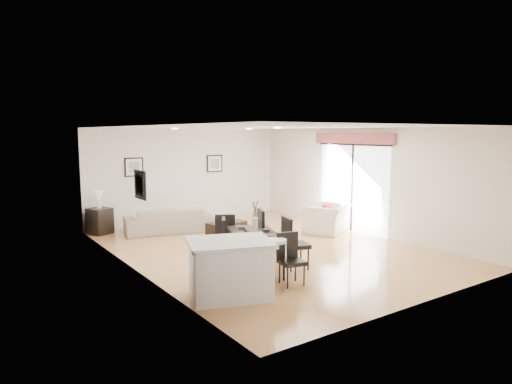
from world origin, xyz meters
TOP-DOWN VIEW (x-y plane):
  - ground at (0.00, 0.00)m, footprint 8.00×8.00m
  - wall_back at (0.00, 4.00)m, footprint 6.00×0.04m
  - wall_front at (0.00, -4.00)m, footprint 6.00×0.04m
  - wall_left at (-3.00, 0.00)m, footprint 0.04×8.00m
  - wall_right at (3.00, 0.00)m, footprint 0.04×8.00m
  - ceiling at (0.00, 0.00)m, footprint 6.00×8.00m
  - sofa at (-1.14, 2.80)m, footprint 2.33×1.30m
  - armchair at (2.23, 0.45)m, footprint 1.46×1.39m
  - courtyard_plant_a at (5.63, -0.41)m, footprint 0.77×0.72m
  - courtyard_plant_b at (5.90, 1.62)m, footprint 0.50×0.50m
  - dining_table at (-1.09, -1.11)m, footprint 1.39×1.85m
  - dining_chair_wnear at (-1.68, -1.56)m, footprint 0.55×0.55m
  - dining_chair_wfar at (-1.68, -0.73)m, footprint 0.60×0.60m
  - dining_chair_enear at (-0.51, -1.50)m, footprint 0.56×0.56m
  - dining_chair_efar at (-0.51, -0.66)m, footprint 0.60×0.60m
  - dining_chair_head at (-1.08, -2.14)m, footprint 0.47×0.47m
  - dining_chair_foot at (-1.13, -0.07)m, footprint 0.57×0.57m
  - vase at (-1.09, -1.11)m, footprint 0.81×1.24m
  - coffee_table at (-0.15, 1.53)m, footprint 1.04×0.77m
  - side_table at (-2.66, 3.66)m, footprint 0.66×0.66m
  - table_lamp at (-2.66, 3.66)m, footprint 0.24×0.24m
  - cushion at (2.12, 0.34)m, footprint 0.36×0.22m
  - kitchen_island at (-2.25, -2.10)m, footprint 1.56×1.37m
  - bar_stool at (-1.35, -2.10)m, footprint 0.37×0.37m
  - framed_print_back_left at (-1.60, 3.97)m, footprint 0.52×0.04m
  - framed_print_back_right at (0.90, 3.97)m, footprint 0.52×0.04m
  - framed_print_left_wall at (-2.97, -0.20)m, footprint 0.04×0.52m
  - sliding_door at (2.96, 0.30)m, footprint 0.12×2.70m
  - courtyard at (6.16, 0.87)m, footprint 6.00×6.00m

SIDE VIEW (x-z plane):
  - ground at x=0.00m, z-range 0.00..0.00m
  - coffee_table at x=-0.15m, z-range 0.00..0.37m
  - sofa at x=-1.14m, z-range 0.00..0.64m
  - side_table at x=-2.66m, z-range 0.00..0.66m
  - courtyard_plant_a at x=5.63m, z-range 0.00..0.69m
  - courtyard_plant_b at x=5.90m, z-range 0.00..0.72m
  - armchair at x=2.23m, z-range 0.00..0.73m
  - kitchen_island at x=-2.25m, z-range 0.01..0.91m
  - dining_chair_head at x=-1.08m, z-range 0.05..0.93m
  - dining_chair_foot at x=-1.13m, z-range 0.05..0.97m
  - dining_chair_wnear at x=-1.68m, z-range 0.05..0.97m
  - dining_chair_wfar at x=-1.68m, z-range 0.06..1.04m
  - dining_chair_enear at x=-0.51m, z-range 0.06..1.06m
  - dining_chair_efar at x=-0.51m, z-range 0.06..1.09m
  - cushion at x=2.12m, z-range 0.42..0.77m
  - dining_table at x=-1.09m, z-range 0.28..0.97m
  - bar_stool at x=-1.35m, z-range 0.29..1.09m
  - courtyard at x=6.16m, z-range -0.08..1.92m
  - vase at x=-1.09m, z-range 0.63..1.26m
  - table_lamp at x=-2.66m, z-range 0.73..1.18m
  - wall_back at x=0.00m, z-range 0.00..2.70m
  - wall_front at x=0.00m, z-range 0.00..2.70m
  - wall_left at x=-3.00m, z-range 0.00..2.70m
  - wall_right at x=3.00m, z-range 0.00..2.70m
  - framed_print_back_left at x=-1.60m, z-range 1.39..1.91m
  - framed_print_back_right at x=0.90m, z-range 1.39..1.91m
  - framed_print_left_wall at x=-2.97m, z-range 1.39..1.91m
  - sliding_door at x=2.96m, z-range 0.38..2.95m
  - ceiling at x=0.00m, z-range 2.69..2.71m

